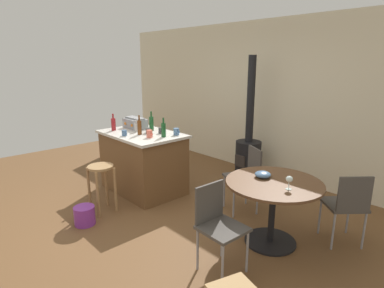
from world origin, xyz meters
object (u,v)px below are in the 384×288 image
object	(u,v)px
bottle_0	(139,127)
folding_chair_far	(347,203)
kitchen_island	(143,162)
cup_1	(148,131)
wooden_stool	(101,178)
bottle_2	(136,127)
folding_chair_left	(246,174)
toolbox	(135,123)
cup_3	(124,133)
serving_bowl	(263,174)
bottle_4	(164,130)
dining_table	(273,196)
cup_4	(176,132)
bottle_1	(113,124)
bottle_3	(151,123)
folding_chair_near	(218,221)
plastic_bucket	(85,215)
cup_2	(150,134)
wine_glass	(289,180)
cup_0	(161,131)
wood_stove	(248,150)

from	to	relation	value
bottle_0	folding_chair_far	bearing A→B (deg)	17.10
kitchen_island	cup_1	bearing A→B (deg)	15.41
wooden_stool	bottle_2	xyz separation A→B (m)	(-0.36, 0.82, 0.53)
bottle_2	wooden_stool	bearing A→B (deg)	-66.23
bottle_2	folding_chair_left	bearing A→B (deg)	21.38
folding_chair_left	toolbox	distance (m)	2.03
kitchen_island	bottle_2	xyz separation A→B (m)	(-0.12, -0.02, 0.54)
cup_3	serving_bowl	xyz separation A→B (m)	(2.09, 0.51, -0.21)
bottle_4	cup_3	bearing A→B (deg)	-139.49
dining_table	bottle_0	bearing A→B (deg)	-172.59
cup_4	serving_bowl	world-z (taller)	cup_4
serving_bowl	bottle_1	bearing A→B (deg)	-170.18
bottle_3	folding_chair_near	bearing A→B (deg)	-20.00
kitchen_island	folding_chair_left	world-z (taller)	kitchen_island
bottle_1	cup_1	distance (m)	0.63
folding_chair_far	bottle_0	xyz separation A→B (m)	(-2.74, -0.84, 0.55)
cup_1	plastic_bucket	size ratio (longest dim) A/B	0.41
bottle_2	bottle_4	world-z (taller)	bottle_4
folding_chair_near	cup_2	distance (m)	1.94
cup_4	plastic_bucket	bearing A→B (deg)	-92.05
wine_glass	wooden_stool	bearing A→B (deg)	-156.95
dining_table	bottle_3	distance (m)	2.33
folding_chair_left	bottle_3	size ratio (longest dim) A/B	2.89
wooden_stool	wine_glass	world-z (taller)	wine_glass
bottle_2	plastic_bucket	world-z (taller)	bottle_2
bottle_1	plastic_bucket	distance (m)	1.59
dining_table	cup_0	world-z (taller)	cup_0
cup_1	folding_chair_far	bearing A→B (deg)	14.85
bottle_0	cup_3	world-z (taller)	bottle_0
cup_0	bottle_1	bearing A→B (deg)	-148.27
cup_1	serving_bowl	world-z (taller)	cup_1
dining_table	wood_stove	distance (m)	2.05
folding_chair_near	bottle_3	distance (m)	2.38
folding_chair_left	bottle_1	world-z (taller)	bottle_1
bottle_0	bottle_2	xyz separation A→B (m)	(-0.20, 0.07, -0.04)
cup_4	wine_glass	world-z (taller)	cup_4
wooden_stool	folding_chair_near	xyz separation A→B (m)	(1.91, 0.24, 0.02)
cup_1	cup_3	bearing A→B (deg)	-109.85
cup_1	plastic_bucket	world-z (taller)	cup_1
bottle_4	plastic_bucket	bearing A→B (deg)	-90.88
cup_2	serving_bowl	distance (m)	1.79
dining_table	wood_stove	size ratio (longest dim) A/B	0.50
bottle_2	cup_0	world-z (taller)	bottle_2
bottle_0	cup_3	distance (m)	0.24
folding_chair_near	bottle_4	xyz separation A→B (m)	(-1.71, 0.67, 0.54)
bottle_1	cup_1	xyz separation A→B (m)	(0.57, 0.27, -0.06)
cup_0	cup_1	size ratio (longest dim) A/B	1.00
cup_3	cup_2	bearing A→B (deg)	31.59
bottle_1	cup_3	distance (m)	0.46
wooden_stool	bottle_0	world-z (taller)	bottle_0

